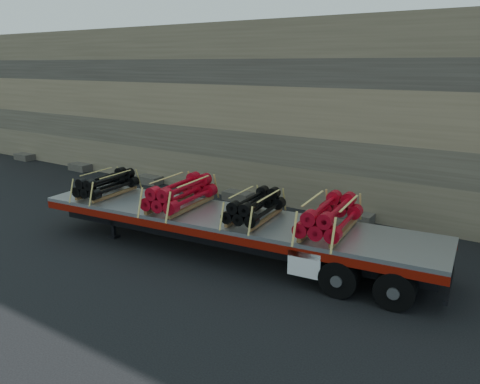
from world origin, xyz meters
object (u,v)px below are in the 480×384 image
at_px(trailer, 227,235).
at_px(bundle_rear, 330,217).
at_px(bundle_front, 107,184).
at_px(bundle_midfront, 181,194).
at_px(bundle_midrear, 255,207).

relative_size(trailer, bundle_rear, 5.22).
bearing_deg(bundle_front, trailer, 0.00).
xyz_separation_m(trailer, bundle_rear, (3.02, 0.32, 1.02)).
relative_size(bundle_front, bundle_midfront, 0.87).
distance_m(trailer, bundle_midrear, 1.32).
relative_size(trailer, bundle_front, 5.90).
bearing_deg(bundle_midrear, bundle_front, 180.00).
bearing_deg(bundle_midfront, trailer, 0.00).
bearing_deg(bundle_front, bundle_midrear, 0.00).
bearing_deg(trailer, bundle_rear, 0.00).
bearing_deg(bundle_midrear, bundle_midfront, 180.00).
height_order(trailer, bundle_front, bundle_front).
xyz_separation_m(bundle_front, bundle_midfront, (2.94, 0.31, 0.06)).
xyz_separation_m(bundle_midfront, bundle_rear, (4.61, 0.49, -0.01)).
distance_m(trailer, bundle_midfront, 1.90).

